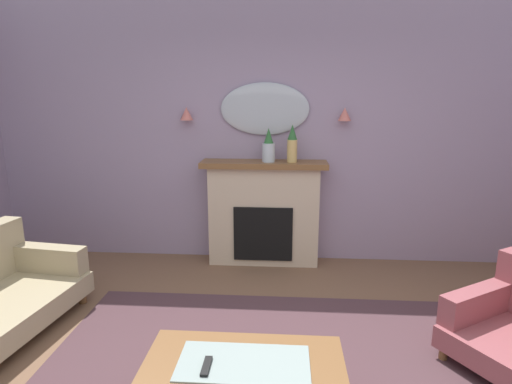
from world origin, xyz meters
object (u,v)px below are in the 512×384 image
Objects in this scene: wall_sconce_left at (186,114)px; coffee_table at (244,373)px; mantel_vase_centre at (269,147)px; tv_remote at (206,367)px; mantel_vase_left at (292,144)px; wall_sconce_right at (345,114)px; fireplace at (264,214)px; wall_mirror at (265,109)px.

wall_sconce_left is 0.13× the size of coffee_table.
wall_sconce_left is at bearing 172.41° from mantel_vase_centre.
mantel_vase_centre is 0.97m from wall_sconce_left.
wall_sconce_left is 2.97m from tv_remote.
mantel_vase_left is 0.36× the size of coffee_table.
coffee_table is (-0.83, -2.57, -1.28)m from wall_sconce_right.
tv_remote is (-1.02, -2.63, -1.21)m from wall_sconce_right.
coffee_table is (-0.28, -2.45, -0.97)m from mantel_vase_left.
wall_sconce_right is 0.88× the size of tv_remote.
mantel_vase_left is at bearing -167.69° from wall_sconce_right.
wall_sconce_left is 3.00m from coffee_table.
mantel_vase_centre reaches higher than fireplace.
wall_mirror is 6.86× the size of wall_sconce_left.
tv_remote is (-0.17, -2.54, -0.12)m from fireplace.
mantel_vase_centre is 2.57× the size of wall_sconce_left.
coffee_table is (0.02, -2.62, -1.33)m from wall_mirror.
fireplace is at bearing -173.84° from wall_sconce_right.
wall_sconce_left reaches higher than tv_remote.
tv_remote is (-0.17, -2.68, -1.26)m from wall_mirror.
fireplace is 1.24× the size of coffee_table.
mantel_vase_left is at bearing 83.49° from coffee_table.
fireplace is 8.50× the size of tv_remote.
mantel_vase_centre is 2.62m from coffee_table.
wall_sconce_right is at bearing 0.00° from wall_sconce_left.
mantel_vase_left is at bearing -5.96° from wall_sconce_left.
wall_mirror is at bearing 86.30° from tv_remote.
wall_mirror reaches higher than wall_sconce_right.
wall_sconce_right is at bearing 6.16° from fireplace.
wall_sconce_right is 0.13× the size of coffee_table.
wall_mirror is 0.85m from wall_sconce_right.
mantel_vase_centre is at bearing -29.53° from fireplace.
mantel_vase_centre reaches higher than coffee_table.
wall_mirror is (-0.05, 0.17, 0.40)m from mantel_vase_centre.
tv_remote is (-0.22, -2.51, -0.86)m from mantel_vase_centre.
mantel_vase_left is at bearing -5.39° from fireplace.
tv_remote is at bearing -75.58° from wall_sconce_left.
wall_mirror is (-0.30, 0.17, 0.36)m from mantel_vase_left.
wall_sconce_left is at bearing 174.04° from mantel_vase_left.
tv_remote is at bearing -111.25° from wall_sconce_right.
coffee_table is at bearing -96.51° from mantel_vase_left.
wall_sconce_right is at bearing -3.37° from wall_mirror.
tv_remote is (0.68, -2.63, -1.21)m from wall_sconce_left.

